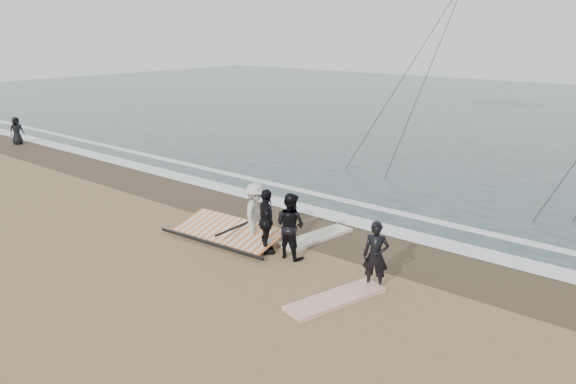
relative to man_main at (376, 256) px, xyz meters
name	(u,v)px	position (x,y,z in m)	size (l,w,h in m)	color
ground	(250,293)	(-2.14, -2.14, -0.86)	(120.00, 120.00, 0.00)	#8C704C
wet_sand	(354,240)	(-2.14, 2.36, -0.85)	(120.00, 2.80, 0.01)	#4C3D2B
foam_near	(379,227)	(-2.14, 3.76, -0.83)	(120.00, 0.90, 0.01)	white
foam_far	(405,214)	(-2.14, 5.46, -0.83)	(120.00, 0.45, 0.01)	white
man_main	(376,256)	(0.00, 0.00, 0.00)	(0.62, 0.41, 1.71)	black
board_white	(336,299)	(-0.34, -1.15, -0.80)	(0.72, 2.58, 0.10)	silver
board_cream	(316,237)	(-3.10, 1.74, -0.80)	(0.68, 2.55, 0.11)	beige
trio_cluster	(269,220)	(-3.58, 0.16, 0.07)	(2.45, 1.51, 1.87)	black
sail_rig	(231,232)	(-5.15, 0.15, -0.66)	(3.99, 1.92, 0.49)	black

